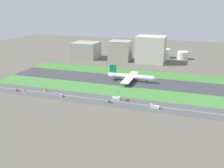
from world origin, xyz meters
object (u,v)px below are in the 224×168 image
Objects in this scene: car_3 at (18,90)px; fuel_tank_east at (183,55)px; truck_0 at (116,98)px; terminal_building at (86,50)px; car_0 at (110,102)px; hangar_building at (120,51)px; car_4 at (46,90)px; car_1 at (26,91)px; car_2 at (127,100)px; fuel_tank_west at (144,53)px; fuel_tank_centre at (163,53)px; traffic_light at (118,93)px; airliner at (130,76)px; office_tower at (151,49)px; truck_1 at (59,95)px; truck_2 at (154,107)px.

fuel_tank_east reaches higher than car_3.
terminal_building reaches higher than truck_0.
car_0 is 198.24m from hangar_building.
fuel_tank_east is at bearing 23.56° from hangar_building.
truck_0 is 84.54m from car_4.
car_4 is (19.19, 10.00, 0.00)m from car_1.
car_2 is 0.18× the size of fuel_tank_west.
fuel_tank_centre reaches higher than truck_0.
car_3 is 271.90m from fuel_tank_centre.
fuel_tank_west is (-16.12, 219.01, 2.28)m from traffic_light.
car_1 is 266.76m from fuel_tank_centre.
terminal_building reaches higher than car_3.
hangar_building is at bearing 0.00° from terminal_building.
car_0 is 18.20m from car_2.
fuel_tank_east is (167.44, 237.00, 5.90)m from car_3.
truck_0 is at bearing -74.55° from hangar_building.
hangar_building reaches higher than car_1.
car_2 is at bearing -82.95° from fuel_tank_west.
terminal_building reaches higher than airliner.
car_0 is at bearing -7.05° from car_4.
office_tower reaches higher than car_2.
truck_0 is 8.42m from traffic_light.
airliner is 136.63m from car_3.
airliner reaches higher than car_2.
car_3 and car_2 have the same top height.
car_1 is at bearing -142.37° from airliner.
fuel_tank_east is at bearing -125.24° from car_3.
traffic_light is 0.20× the size of hangar_building.
car_0 is 0.18× the size of fuel_tank_centre.
car_1 is at bearing -0.00° from truck_1.
truck_2 is 247.66m from terminal_building.
truck_1 is 203.43m from office_tower.
traffic_light is (3.26, 17.99, 3.37)m from car_0.
office_tower is (3.37, 174.01, 17.80)m from traffic_light.
office_tower reaches higher than airliner.
hangar_building is (-47.78, 114.00, 10.83)m from airliner.
car_1 is 0.61× the size of traffic_light.
traffic_light is at bearing -87.99° from airliner.
hangar_building reaches higher than car_2.
fuel_tank_east is (34.37, 0.00, -1.44)m from fuel_tank_centre.
airliner is at bearing -142.37° from car_1.
truck_1 is 199.75m from terminal_building.
hangar_building is (34.22, 182.00, 16.13)m from car_4.
fuel_tank_centre is 34.40m from fuel_tank_east.
office_tower is 2.42× the size of fuel_tank_east.
car_0 is 0.10× the size of terminal_building.
car_1 is 0.18× the size of fuel_tank_west.
car_0 is at bearing -100.26° from traffic_light.
car_2 is at bearing -100.32° from fuel_tank_east.
car_3 is 155.78m from truck_2.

